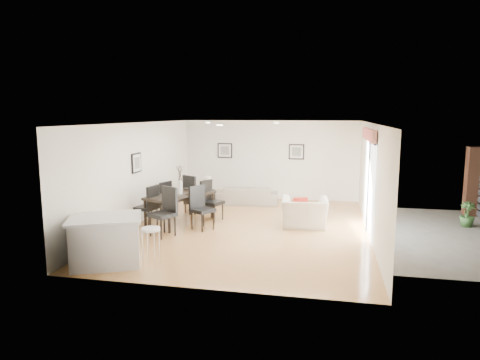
% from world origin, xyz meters
% --- Properties ---
extents(ground, '(8.00, 8.00, 0.00)m').
position_xyz_m(ground, '(0.00, 0.00, 0.00)').
color(ground, tan).
rests_on(ground, ground).
extents(wall_back, '(6.00, 0.04, 2.70)m').
position_xyz_m(wall_back, '(0.00, 4.00, 1.35)').
color(wall_back, white).
rests_on(wall_back, ground).
extents(wall_front, '(6.00, 0.04, 2.70)m').
position_xyz_m(wall_front, '(0.00, -4.00, 1.35)').
color(wall_front, white).
rests_on(wall_front, ground).
extents(wall_left, '(0.04, 8.00, 2.70)m').
position_xyz_m(wall_left, '(-3.00, 0.00, 1.35)').
color(wall_left, white).
rests_on(wall_left, ground).
extents(wall_right, '(0.04, 8.00, 2.70)m').
position_xyz_m(wall_right, '(3.00, 0.00, 1.35)').
color(wall_right, white).
rests_on(wall_right, ground).
extents(ceiling, '(6.00, 8.00, 0.02)m').
position_xyz_m(ceiling, '(0.00, 0.00, 2.70)').
color(ceiling, white).
rests_on(ceiling, wall_back).
extents(sofa, '(2.06, 0.97, 0.58)m').
position_xyz_m(sofa, '(-0.59, 2.90, 0.29)').
color(sofa, gray).
rests_on(sofa, ground).
extents(armchair, '(1.23, 1.09, 0.75)m').
position_xyz_m(armchair, '(1.41, 0.41, 0.38)').
color(armchair, beige).
rests_on(armchair, ground).
extents(courtyard_plant_b, '(0.37, 0.37, 0.66)m').
position_xyz_m(courtyard_plant_b, '(5.57, 1.30, 0.33)').
color(courtyard_plant_b, '#385F29').
rests_on(courtyard_plant_b, ground).
extents(dining_table, '(1.60, 2.14, 0.80)m').
position_xyz_m(dining_table, '(-1.89, 0.11, 0.72)').
color(dining_table, black).
rests_on(dining_table, ground).
extents(dining_chair_wnear, '(0.58, 0.58, 1.09)m').
position_xyz_m(dining_chair_wnear, '(-2.56, -0.39, 0.61)').
color(dining_chair_wnear, black).
rests_on(dining_chair_wnear, ground).
extents(dining_chair_wfar, '(0.60, 0.60, 1.05)m').
position_xyz_m(dining_chair_wfar, '(-2.57, 0.56, 0.59)').
color(dining_chair_wfar, black).
rests_on(dining_chair_wfar, ground).
extents(dining_chair_enear, '(0.69, 0.69, 1.11)m').
position_xyz_m(dining_chair_enear, '(-1.20, -0.32, 0.62)').
color(dining_chair_enear, black).
rests_on(dining_chair_enear, ground).
extents(dining_chair_efar, '(0.64, 0.64, 1.11)m').
position_xyz_m(dining_chair_efar, '(-1.21, 0.63, 0.62)').
color(dining_chair_efar, black).
rests_on(dining_chair_efar, ground).
extents(dining_chair_head, '(0.73, 0.73, 1.19)m').
position_xyz_m(dining_chair_head, '(-1.84, -1.08, 0.66)').
color(dining_chair_head, black).
rests_on(dining_chair_head, ground).
extents(dining_chair_foot, '(0.70, 0.70, 1.14)m').
position_xyz_m(dining_chair_foot, '(-1.94, 1.30, 0.64)').
color(dining_chair_foot, black).
rests_on(dining_chair_foot, ground).
extents(vase, '(0.99, 1.52, 0.77)m').
position_xyz_m(vase, '(-1.89, 0.11, 1.11)').
color(vase, white).
rests_on(vase, dining_table).
extents(coffee_table, '(1.02, 0.69, 0.38)m').
position_xyz_m(coffee_table, '(-2.13, 2.68, 0.19)').
color(coffee_table, black).
rests_on(coffee_table, ground).
extents(side_table, '(0.52, 0.52, 0.56)m').
position_xyz_m(side_table, '(-1.68, 2.07, 0.28)').
color(side_table, black).
rests_on(side_table, ground).
extents(table_lamp, '(0.22, 0.22, 0.43)m').
position_xyz_m(table_lamp, '(-1.68, 2.07, 0.84)').
color(table_lamp, white).
rests_on(table_lamp, side_table).
extents(cushion, '(0.38, 0.21, 0.36)m').
position_xyz_m(cushion, '(1.30, 0.30, 0.61)').
color(cushion, '#A62415').
rests_on(cushion, armchair).
extents(kitchen_island, '(1.68, 1.52, 0.96)m').
position_xyz_m(kitchen_island, '(-2.23, -3.23, 0.48)').
color(kitchen_island, silver).
rests_on(kitchen_island, ground).
extents(bar_stool, '(0.36, 0.36, 0.79)m').
position_xyz_m(bar_stool, '(-1.28, -3.23, 0.68)').
color(bar_stool, white).
rests_on(bar_stool, ground).
extents(framed_print_back_left, '(0.52, 0.04, 0.52)m').
position_xyz_m(framed_print_back_left, '(-1.60, 3.97, 1.65)').
color(framed_print_back_left, black).
rests_on(framed_print_back_left, wall_back).
extents(framed_print_back_right, '(0.52, 0.04, 0.52)m').
position_xyz_m(framed_print_back_right, '(0.90, 3.97, 1.65)').
color(framed_print_back_right, black).
rests_on(framed_print_back_right, wall_back).
extents(framed_print_left_wall, '(0.04, 0.52, 0.52)m').
position_xyz_m(framed_print_left_wall, '(-2.97, -0.20, 1.65)').
color(framed_print_left_wall, black).
rests_on(framed_print_left_wall, wall_left).
extents(sliding_door, '(0.12, 2.70, 2.57)m').
position_xyz_m(sliding_door, '(2.96, 0.30, 1.66)').
color(sliding_door, white).
rests_on(sliding_door, wall_right).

